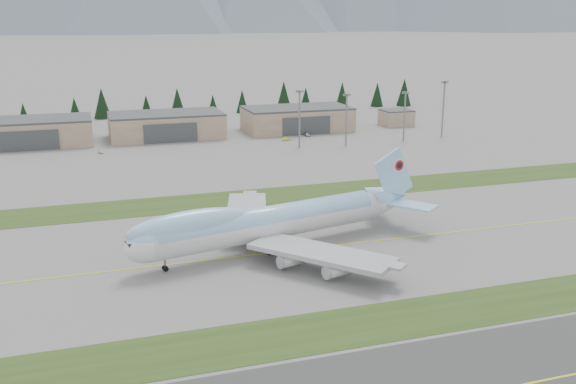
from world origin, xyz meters
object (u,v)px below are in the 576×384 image
object	(u,v)px
hangar_right	(297,119)
service_vehicle_a	(101,153)
hangar_left	(31,132)
boeing_747_freighter	(269,222)
service_vehicle_b	(287,140)
service_vehicle_c	(307,136)
hangar_center	(166,125)

from	to	relation	value
hangar_right	service_vehicle_a	size ratio (longest dim) A/B	15.84
hangar_left	boeing_747_freighter	bearing A→B (deg)	-68.37
hangar_left	hangar_right	world-z (taller)	same
hangar_left	service_vehicle_b	world-z (taller)	hangar_left
hangar_left	service_vehicle_c	world-z (taller)	hangar_left
hangar_left	hangar_right	bearing A→B (deg)	0.00
hangar_center	hangar_right	xyz separation A→B (m)	(60.00, 0.00, 0.00)
boeing_747_freighter	hangar_right	world-z (taller)	boeing_747_freighter
boeing_747_freighter	hangar_left	size ratio (longest dim) A/B	1.58
hangar_left	service_vehicle_a	bearing A→B (deg)	-45.08
service_vehicle_a	service_vehicle_b	world-z (taller)	service_vehicle_b
hangar_right	service_vehicle_b	size ratio (longest dim) A/B	11.55
boeing_747_freighter	hangar_left	bearing A→B (deg)	98.89
hangar_left	service_vehicle_a	distance (m)	37.30
service_vehicle_c	hangar_right	bearing A→B (deg)	92.22
service_vehicle_b	hangar_center	bearing A→B (deg)	56.87
service_vehicle_b	service_vehicle_c	distance (m)	13.42
service_vehicle_b	service_vehicle_c	xyz separation A→B (m)	(11.69, 6.60, 0.00)
hangar_center	service_vehicle_c	size ratio (longest dim) A/B	10.22
hangar_right	service_vehicle_c	distance (m)	17.27
hangar_left	service_vehicle_c	xyz separation A→B (m)	(114.27, -16.39, -5.39)
hangar_left	hangar_center	world-z (taller)	same
hangar_left	service_vehicle_a	size ratio (longest dim) A/B	15.84
service_vehicle_a	service_vehicle_c	world-z (taller)	service_vehicle_c
service_vehicle_c	service_vehicle_a	bearing A→B (deg)	-168.94
boeing_747_freighter	hangar_left	world-z (taller)	boeing_747_freighter
boeing_747_freighter	service_vehicle_a	distance (m)	125.92
hangar_center	service_vehicle_a	xyz separation A→B (m)	(-28.94, -26.13, -5.39)
hangar_center	service_vehicle_c	xyz separation A→B (m)	(59.27, -16.39, -5.39)
boeing_747_freighter	service_vehicle_c	size ratio (longest dim) A/B	16.15
boeing_747_freighter	service_vehicle_b	xyz separation A→B (m)	(44.05, 124.63, -6.57)
service_vehicle_a	service_vehicle_c	xyz separation A→B (m)	(88.21, 9.74, 0.00)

